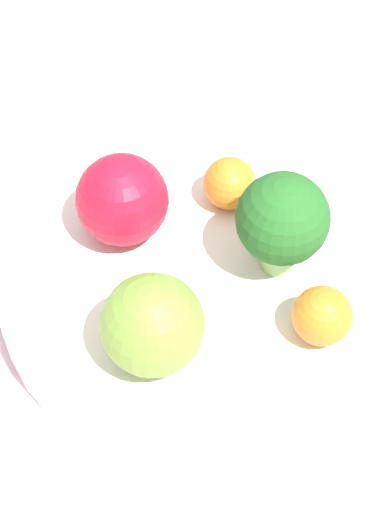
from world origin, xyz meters
name	(u,v)px	position (x,y,z in m)	size (l,w,h in m)	color
ground_plane	(192,309)	(0.00, 0.00, 0.00)	(6.00, 6.00, 0.00)	gray
table_surface	(192,300)	(0.00, 0.00, 0.01)	(1.20, 1.20, 0.02)	silver
bowl	(192,279)	(0.00, 0.00, 0.04)	(0.26, 0.26, 0.03)	white
broccoli	(282,221)	(0.02, 0.05, 0.09)	(0.06, 0.06, 0.08)	#99C17A
apple_red	(122,200)	(-0.05, -0.03, 0.08)	(0.06, 0.06, 0.06)	#B7142D
apple_green	(153,325)	(0.05, -0.05, 0.08)	(0.06, 0.06, 0.06)	olive
orange_front	(322,316)	(0.08, 0.05, 0.07)	(0.04, 0.04, 0.04)	orange
orange_back	(230,183)	(-0.04, 0.05, 0.07)	(0.04, 0.04, 0.04)	orange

